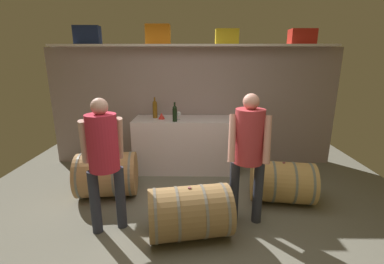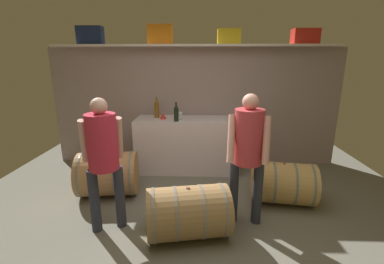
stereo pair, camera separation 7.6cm
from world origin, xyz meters
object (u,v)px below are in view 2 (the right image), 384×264
Objects in this scene: wine_bottle_dark at (176,113)px; tasting_cup at (109,151)px; wine_barrel_flank at (283,183)px; toolcase_orange at (160,35)px; toolcase_navy at (90,35)px; work_cabinet at (187,144)px; red_funnel at (163,116)px; toolcase_red at (305,37)px; visitor_tasting at (103,152)px; wine_glass at (180,114)px; wine_barrel_near at (108,174)px; wine_barrel_far at (188,212)px; winemaker_pouring at (248,147)px; toolcase_yellow at (229,37)px; wine_bottle_amber at (157,109)px.

tasting_cup is at bearing -140.33° from wine_bottle_dark.
wine_barrel_flank is 12.81× the size of tasting_cup.
toolcase_navy is at bearing 179.64° from toolcase_orange.
work_cabinet is 15.75× the size of red_funnel.
toolcase_red reaches higher than visitor_tasting.
wine_bottle_dark is 4.53× the size of tasting_cup.
visitor_tasting reaches higher than wine_glass.
wine_barrel_far is at bearing -44.35° from wine_barrel_near.
wine_bottle_dark is 1.81m from wine_barrel_far.
wine_barrel_flank is at bearing -34.10° from wine_glass.
wine_bottle_dark is at bearing -46.69° from winemaker_pouring.
red_funnel is 0.13× the size of wine_barrel_flank.
toolcase_yellow is (1.12, 0.00, -0.04)m from toolcase_orange.
work_cabinet is 1.85m from wine_barrel_far.
toolcase_yellow is 2.43m from wine_barrel_flank.
wine_barrel_near is at bearing 180.00° from tasting_cup.
wine_bottle_amber is 0.41× the size of wine_barrel_near.
winemaker_pouring reaches higher than work_cabinet.
winemaker_pouring reaches higher than tasting_cup.
toolcase_yellow reaches higher than red_funnel.
work_cabinet is 1.43m from wine_barrel_near.
visitor_tasting is at bearing -126.75° from toolcase_yellow.
wine_bottle_amber is 1.36m from wine_barrel_near.
work_cabinet is 0.80m from wine_bottle_amber.
toolcase_red is 3.57m from visitor_tasting.
winemaker_pouring is at bearing -51.40° from wine_bottle_amber.
toolcase_orange is 2.75× the size of wine_glass.
wine_bottle_amber is 2.04m from winemaker_pouring.
toolcase_orange reaches higher than wine_glass.
wine_barrel_far is 1.11m from visitor_tasting.
work_cabinet is 0.65m from wine_bottle_dark.
wine_bottle_dark is at bearing 157.84° from wine_barrel_flank.
wine_barrel_near is 2.40m from wine_barrel_flank.
visitor_tasting is (0.23, -0.78, 0.27)m from tasting_cup.
winemaker_pouring is at bearing -58.98° from wine_glass.
wine_barrel_near is at bearing -126.58° from red_funnel.
toolcase_red is at bearing 4.07° from wine_bottle_amber.
toolcase_navy is 2.06m from tasting_cup.
toolcase_orange is 0.26× the size of visitor_tasting.
toolcase_red is at bearing 14.49° from wine_barrel_near.
wine_barrel_far is at bearing -75.41° from toolcase_orange.
wine_barrel_far is at bearing -74.42° from red_funnel.
toolcase_yellow is 5.39× the size of tasting_cup.
wine_barrel_flank is 0.99m from winemaker_pouring.
toolcase_yellow is at bearing 8.20° from wine_bottle_amber.
work_cabinet reaches higher than tasting_cup.
tasting_cup is (-0.87, -0.72, -0.40)m from wine_bottle_dark.
wine_barrel_flank is at bearing -132.46° from winemaker_pouring.
wine_bottle_dark is 0.88× the size of wine_bottle_amber.
toolcase_yellow is at bearing -0.36° from toolcase_orange.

